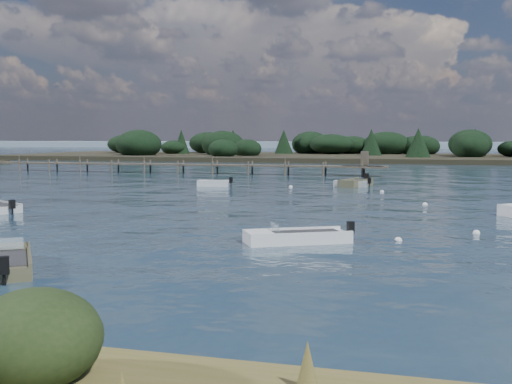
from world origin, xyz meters
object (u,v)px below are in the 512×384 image
(jetty, at_px, (147,164))
(dinghy_mid_white_a, at_px, (297,239))
(tender_far_white, at_px, (214,185))
(tender_far_grey_b, at_px, (351,185))
(dinghy_extra_a, at_px, (356,184))
(dinghy_near_olive, at_px, (5,265))

(jetty, bearing_deg, dinghy_mid_white_a, -58.51)
(tender_far_white, distance_m, jetty, 23.41)
(tender_far_grey_b, bearing_deg, jetty, 149.22)
(dinghy_extra_a, relative_size, jetty, 0.08)
(dinghy_mid_white_a, height_order, dinghy_extra_a, dinghy_extra_a)
(jetty, bearing_deg, dinghy_near_olive, -69.47)
(dinghy_mid_white_a, relative_size, dinghy_extra_a, 0.91)
(dinghy_mid_white_a, distance_m, jetty, 53.09)
(tender_far_white, height_order, jetty, jetty)
(dinghy_extra_a, distance_m, jetty, 30.45)
(dinghy_near_olive, height_order, tender_far_white, dinghy_near_olive)
(dinghy_extra_a, bearing_deg, dinghy_near_olive, -100.03)
(tender_far_white, bearing_deg, dinghy_extra_a, 15.54)
(tender_far_white, bearing_deg, dinghy_near_olive, -81.67)
(jetty, bearing_deg, dinghy_extra_a, -29.29)
(dinghy_near_olive, height_order, jetty, jetty)
(dinghy_mid_white_a, xyz_separation_m, jetty, (-27.73, 45.27, 0.85))
(dinghy_mid_white_a, height_order, jetty, jetty)
(dinghy_mid_white_a, distance_m, tender_far_grey_b, 29.70)
(dinghy_mid_white_a, bearing_deg, tender_far_white, 115.62)
(dinghy_mid_white_a, xyz_separation_m, tender_far_white, (-12.99, 27.09, 0.01))
(dinghy_mid_white_a, distance_m, dinghy_extra_a, 30.40)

